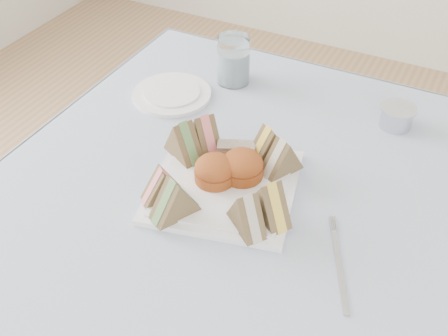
% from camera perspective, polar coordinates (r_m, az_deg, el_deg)
% --- Properties ---
extents(table, '(0.90, 0.90, 0.74)m').
position_cam_1_polar(table, '(1.29, 3.36, -15.87)').
color(table, brown).
rests_on(table, floor).
extents(tablecloth, '(1.02, 1.02, 0.01)m').
position_cam_1_polar(tablecloth, '(1.00, 4.17, -3.89)').
color(tablecloth, '#B3BFCA').
rests_on(tablecloth, table).
extents(serving_plate, '(0.31, 0.31, 0.01)m').
position_cam_1_polar(serving_plate, '(1.02, 0.00, -1.88)').
color(serving_plate, white).
rests_on(serving_plate, tablecloth).
extents(sandwich_fl_a, '(0.08, 0.08, 0.07)m').
position_cam_1_polar(sandwich_fl_a, '(0.98, -6.26, -1.60)').
color(sandwich_fl_a, brown).
rests_on(sandwich_fl_a, serving_plate).
extents(sandwich_fl_b, '(0.08, 0.09, 0.08)m').
position_cam_1_polar(sandwich_fl_b, '(0.94, -5.05, -3.00)').
color(sandwich_fl_b, brown).
rests_on(sandwich_fl_b, serving_plate).
extents(sandwich_fr_a, '(0.09, 0.08, 0.08)m').
position_cam_1_polar(sandwich_fr_a, '(0.94, 4.70, -3.26)').
color(sandwich_fr_a, brown).
rests_on(sandwich_fr_a, serving_plate).
extents(sandwich_fr_b, '(0.09, 0.08, 0.07)m').
position_cam_1_polar(sandwich_fr_b, '(0.92, 2.33, -4.38)').
color(sandwich_fr_b, brown).
rests_on(sandwich_fr_b, serving_plate).
extents(sandwich_bl_a, '(0.10, 0.08, 0.08)m').
position_cam_1_polar(sandwich_bl_a, '(1.06, -4.14, 2.94)').
color(sandwich_bl_a, brown).
rests_on(sandwich_bl_a, serving_plate).
extents(sandwich_bl_b, '(0.09, 0.08, 0.08)m').
position_cam_1_polar(sandwich_bl_b, '(1.08, -1.98, 3.69)').
color(sandwich_bl_b, brown).
rests_on(sandwich_bl_b, serving_plate).
extents(sandwich_br_a, '(0.07, 0.09, 0.07)m').
position_cam_1_polar(sandwich_br_a, '(1.03, 5.93, 1.26)').
color(sandwich_br_a, brown).
rests_on(sandwich_br_a, serving_plate).
extents(sandwich_br_b, '(0.07, 0.09, 0.07)m').
position_cam_1_polar(sandwich_br_b, '(1.06, 4.48, 2.59)').
color(sandwich_br_b, brown).
rests_on(sandwich_br_b, serving_plate).
extents(scone_left, '(0.09, 0.09, 0.05)m').
position_cam_1_polar(scone_left, '(1.01, -0.95, -0.23)').
color(scone_left, '#A64D21').
rests_on(scone_left, serving_plate).
extents(scone_right, '(0.10, 0.10, 0.05)m').
position_cam_1_polar(scone_right, '(1.02, 1.88, 0.21)').
color(scone_right, '#A64D21').
rests_on(scone_right, serving_plate).
extents(pastry_slice, '(0.08, 0.05, 0.03)m').
position_cam_1_polar(pastry_slice, '(1.07, 1.25, 1.73)').
color(pastry_slice, beige).
rests_on(pastry_slice, serving_plate).
extents(side_plate, '(0.19, 0.19, 0.01)m').
position_cam_1_polar(side_plate, '(1.28, -5.30, 7.47)').
color(side_plate, white).
rests_on(side_plate, tablecloth).
extents(water_glass, '(0.09, 0.09, 0.11)m').
position_cam_1_polar(water_glass, '(1.30, 0.97, 10.90)').
color(water_glass, white).
rests_on(water_glass, tablecloth).
extents(tea_strainer, '(0.10, 0.10, 0.04)m').
position_cam_1_polar(tea_strainer, '(1.22, 17.13, 4.91)').
color(tea_strainer, '#B8BAC8').
rests_on(tea_strainer, tablecloth).
extents(fork, '(0.08, 0.16, 0.00)m').
position_cam_1_polar(fork, '(0.91, 11.70, -10.18)').
color(fork, '#B8BAC8').
rests_on(fork, tablecloth).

